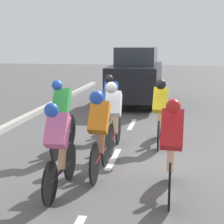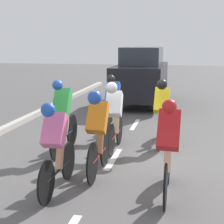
# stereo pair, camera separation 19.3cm
# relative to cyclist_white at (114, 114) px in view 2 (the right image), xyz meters

# --- Properties ---
(ground_plane) EXTENTS (60.00, 60.00, 0.00)m
(ground_plane) POSITION_rel_cyclist_white_xyz_m (-0.09, 0.13, -0.80)
(ground_plane) COLOR #565454
(lane_stripe_mid) EXTENTS (0.12, 1.40, 0.01)m
(lane_stripe_mid) POSITION_rel_cyclist_white_xyz_m (-0.09, 0.57, -0.79)
(lane_stripe_mid) COLOR white
(lane_stripe_mid) RESTS_ON ground
(lane_stripe_far) EXTENTS (0.12, 1.40, 0.01)m
(lane_stripe_far) POSITION_rel_cyclist_white_xyz_m (-0.09, -2.63, -0.79)
(lane_stripe_far) COLOR white
(lane_stripe_far) RESTS_ON ground
(cyclist_white) EXTENTS (0.34, 1.62, 1.50)m
(cyclist_white) POSITION_rel_cyclist_white_xyz_m (0.00, 0.00, 0.00)
(cyclist_white) COLOR black
(cyclist_white) RESTS_ON ground
(cyclist_yellow) EXTENTS (0.33, 1.68, 1.51)m
(cyclist_yellow) POSITION_rel_cyclist_white_xyz_m (-0.94, -0.64, 0.00)
(cyclist_yellow) COLOR black
(cyclist_yellow) RESTS_ON ground
(cyclist_orange) EXTENTS (0.33, 1.65, 1.52)m
(cyclist_orange) POSITION_rel_cyclist_white_xyz_m (-0.01, 1.54, 0.00)
(cyclist_orange) COLOR black
(cyclist_orange) RESTS_ON ground
(cyclist_green) EXTENTS (0.34, 1.75, 1.56)m
(cyclist_green) POSITION_rel_cyclist_white_xyz_m (1.01, 0.38, 0.01)
(cyclist_green) COLOR black
(cyclist_green) RESTS_ON ground
(cyclist_blue) EXTENTS (0.32, 1.71, 1.53)m
(cyclist_blue) POSITION_rel_cyclist_white_xyz_m (0.29, -1.34, -0.01)
(cyclist_blue) COLOR black
(cyclist_blue) RESTS_ON ground
(cyclist_red) EXTENTS (0.34, 1.67, 1.52)m
(cyclist_red) POSITION_rel_cyclist_white_xyz_m (-1.23, 2.22, -0.00)
(cyclist_red) COLOR black
(cyclist_red) RESTS_ON ground
(cyclist_pink) EXTENTS (0.33, 1.67, 1.45)m
(cyclist_pink) POSITION_rel_cyclist_white_xyz_m (0.45, 2.37, -0.04)
(cyclist_pink) COLOR black
(cyclist_pink) RESTS_ON ground
(support_car) EXTENTS (1.70, 4.31, 2.09)m
(support_car) POSITION_rel_cyclist_white_xyz_m (0.17, -6.23, 0.25)
(support_car) COLOR black
(support_car) RESTS_ON ground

